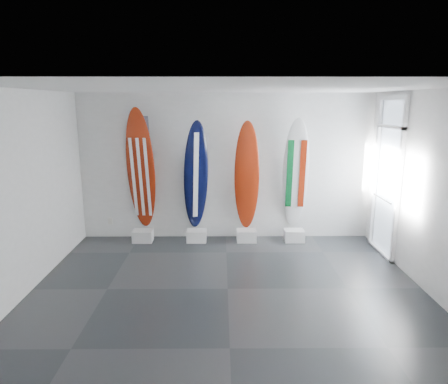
{
  "coord_description": "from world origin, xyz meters",
  "views": [
    {
      "loc": [
        -0.1,
        -5.74,
        2.81
      ],
      "look_at": [
        -0.05,
        1.4,
        1.22
      ],
      "focal_mm": 32.36,
      "sensor_mm": 36.0,
      "label": 1
    }
  ],
  "objects_px": {
    "surfboard_usa": "(141,170)",
    "surfboard_navy": "(196,176)",
    "surfboard_italy": "(296,174)",
    "surfboard_swiss": "(247,176)"
  },
  "relations": [
    {
      "from": "surfboard_usa",
      "to": "surfboard_navy",
      "type": "distance_m",
      "value": 1.11
    },
    {
      "from": "surfboard_usa",
      "to": "surfboard_italy",
      "type": "bearing_deg",
      "value": 4.34
    },
    {
      "from": "surfboard_swiss",
      "to": "surfboard_usa",
      "type": "bearing_deg",
      "value": -177.39
    },
    {
      "from": "surfboard_navy",
      "to": "surfboard_swiss",
      "type": "distance_m",
      "value": 1.03
    },
    {
      "from": "surfboard_navy",
      "to": "surfboard_swiss",
      "type": "xyz_separation_m",
      "value": [
        1.03,
        0.0,
        -0.0
      ]
    },
    {
      "from": "surfboard_swiss",
      "to": "surfboard_italy",
      "type": "xyz_separation_m",
      "value": [
        0.98,
        0.0,
        0.03
      ]
    },
    {
      "from": "surfboard_usa",
      "to": "surfboard_swiss",
      "type": "relative_size",
      "value": 1.13
    },
    {
      "from": "surfboard_usa",
      "to": "surfboard_navy",
      "type": "relative_size",
      "value": 1.12
    },
    {
      "from": "surfboard_navy",
      "to": "surfboard_usa",
      "type": "bearing_deg",
      "value": 160.84
    },
    {
      "from": "surfboard_navy",
      "to": "surfboard_swiss",
      "type": "bearing_deg",
      "value": -19.16
    }
  ]
}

